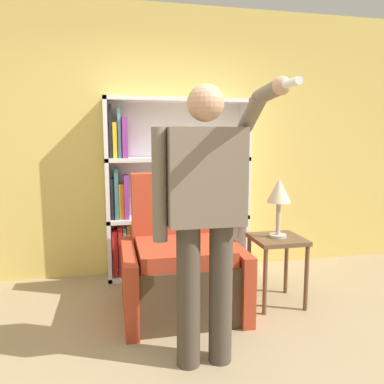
% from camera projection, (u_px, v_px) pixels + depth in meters
% --- Properties ---
extents(wall_back, '(8.00, 0.06, 2.80)m').
position_uv_depth(wall_back, '(156.00, 142.00, 3.96)').
color(wall_back, '#E0C160').
rests_on(wall_back, ground_plane).
extents(bookcase, '(1.49, 0.28, 1.85)m').
position_uv_depth(bookcase, '(166.00, 190.00, 3.90)').
color(bookcase, white).
rests_on(bookcase, ground_plane).
extents(armchair, '(0.97, 0.86, 1.14)m').
position_uv_depth(armchair, '(181.00, 266.00, 3.17)').
color(armchair, '#4C3823').
rests_on(armchair, ground_plane).
extents(person_standing, '(0.62, 0.78, 1.76)m').
position_uv_depth(person_standing, '(205.00, 208.00, 2.28)').
color(person_standing, '#473D33').
rests_on(person_standing, ground_plane).
extents(side_table, '(0.43, 0.43, 0.60)m').
position_uv_depth(side_table, '(277.00, 249.00, 3.25)').
color(side_table, brown).
rests_on(side_table, ground_plane).
extents(table_lamp, '(0.21, 0.21, 0.51)m').
position_uv_depth(table_lamp, '(279.00, 194.00, 3.18)').
color(table_lamp, '#B7B2A8').
rests_on(table_lamp, side_table).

